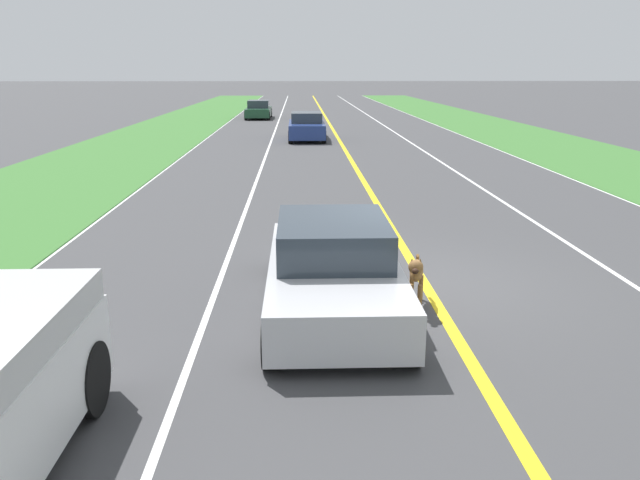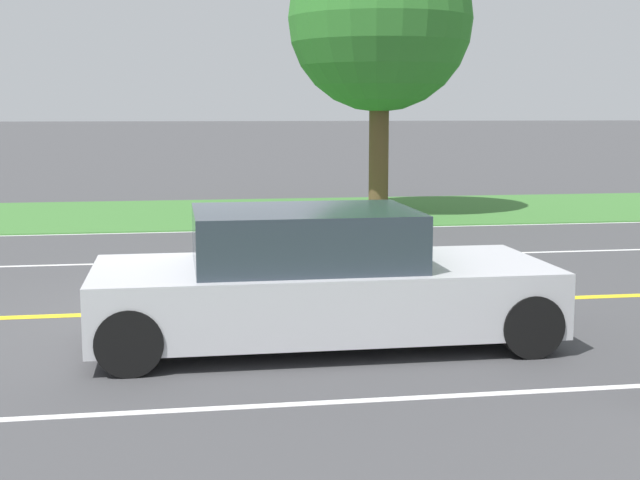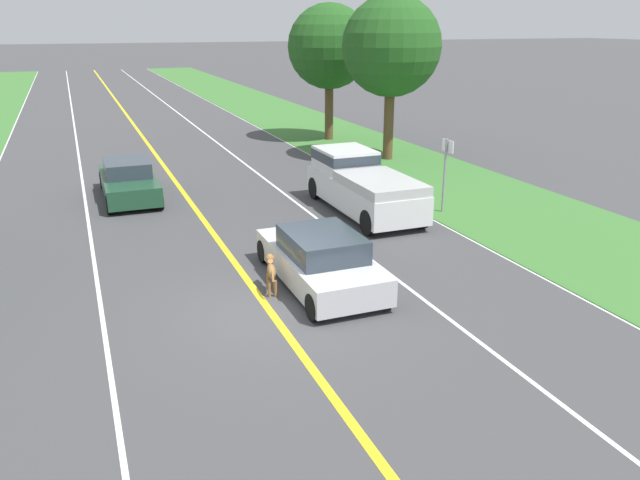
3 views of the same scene
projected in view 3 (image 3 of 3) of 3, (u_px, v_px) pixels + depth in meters
ground_plane at (270, 311)px, 13.89m from camera, size 400.00×400.00×0.00m
centre_divider_line at (270, 311)px, 13.89m from camera, size 0.18×160.00×0.01m
lane_edge_line_right at (526, 268)px, 16.32m from camera, size 0.14×160.00×0.01m
lane_dash_same_dir at (408, 288)px, 15.10m from camera, size 0.10×160.00×0.01m
lane_dash_oncoming at (105, 339)px, 12.67m from camera, size 0.10×160.00×0.01m
grass_verge_right at (613, 253)px, 17.36m from camera, size 6.00×160.00×0.03m
ego_car at (320, 259)px, 15.17m from camera, size 1.93×4.52×1.36m
dog at (271, 270)px, 14.73m from camera, size 0.39×1.12×0.86m
pickup_truck at (361, 183)px, 21.05m from camera, size 2.04×5.56×1.88m
oncoming_car at (128, 181)px, 22.69m from camera, size 1.85×4.64×1.37m
roadside_tree_right_near at (391, 47)px, 27.63m from camera, size 4.44×4.44×7.31m
roadside_tree_right_far at (329, 47)px, 32.63m from camera, size 4.38×4.38×7.09m
street_sign at (446, 166)px, 20.62m from camera, size 0.11×0.64×2.51m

